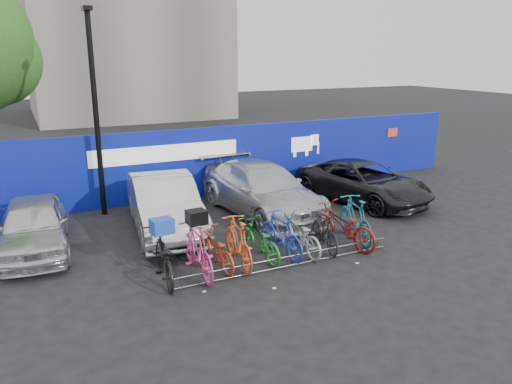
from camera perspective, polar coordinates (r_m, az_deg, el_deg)
ground at (r=12.31m, az=2.35°, el=-7.59°), size 100.00×100.00×0.00m
hoarding at (r=17.23m, az=-7.00°, el=3.30°), size 22.00×0.18×2.40m
lamppost at (r=15.60m, az=-17.88°, el=9.08°), size 0.25×0.50×6.11m
bike_rack at (r=11.77m, az=3.74°, el=-7.89°), size 5.60×0.03×0.30m
car_0 at (r=13.67m, az=-24.09°, el=-3.54°), size 1.90×4.11×1.36m
car_1 at (r=14.09m, az=-10.41°, el=-1.43°), size 2.18×4.89×1.56m
car_2 at (r=15.40m, az=0.69°, el=0.29°), size 2.59×5.50×1.55m
car_3 at (r=17.09m, az=12.13°, el=1.11°), size 3.21×5.17×1.33m
bike_0 at (r=11.18m, az=-10.53°, el=-7.29°), size 0.96×2.15×1.09m
bike_1 at (r=11.29m, az=-6.69°, el=-6.55°), size 0.62×2.05×1.22m
bike_2 at (r=11.68m, az=-4.62°, el=-6.55°), size 0.76×1.77×0.91m
bike_3 at (r=11.73m, az=-2.03°, el=-5.73°), size 0.73×1.97×1.16m
bike_4 at (r=12.12m, az=0.39°, el=-5.54°), size 0.77×1.84×0.94m
bike_5 at (r=12.30m, az=2.89°, el=-4.84°), size 0.67×1.88×1.11m
bike_6 at (r=12.51m, az=4.95°, el=-4.81°), size 0.72×1.90×0.99m
bike_7 at (r=12.76m, az=7.85°, el=-4.46°), size 0.77×1.72×1.00m
bike_8 at (r=13.07m, az=9.97°, el=-3.83°), size 1.18×2.20×1.10m
bike_9 at (r=13.47m, az=11.31°, el=-3.07°), size 0.98×2.08×1.21m
cargo_crate at (r=10.93m, az=-10.71°, el=-3.85°), size 0.50×0.41×0.33m
cargo_topcase at (r=11.02m, az=-6.81°, el=-2.87°), size 0.44×0.40×0.31m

